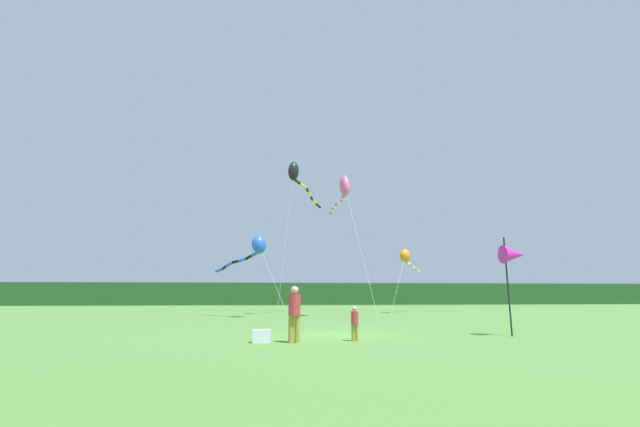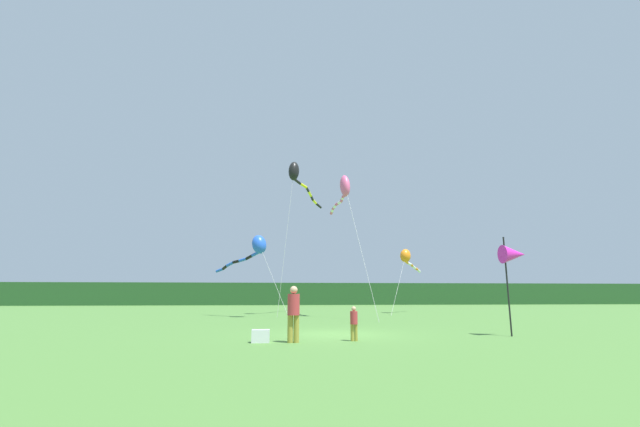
{
  "view_description": "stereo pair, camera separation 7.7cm",
  "coord_description": "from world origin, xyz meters",
  "px_view_note": "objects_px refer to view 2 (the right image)",
  "views": [
    {
      "loc": [
        -2.31,
        -16.24,
        1.51
      ],
      "look_at": [
        0.0,
        6.0,
        5.88
      ],
      "focal_mm": 23.19,
      "sensor_mm": 36.0,
      "label": 1
    },
    {
      "loc": [
        -2.24,
        -16.25,
        1.51
      ],
      "look_at": [
        0.0,
        6.0,
        5.88
      ],
      "focal_mm": 23.19,
      "sensor_mm": 36.0,
      "label": 2
    }
  ],
  "objects_px": {
    "cooler_box": "(261,336)",
    "banner_flag_pole": "(513,255)",
    "kite_black": "(297,176)",
    "person_child": "(354,322)",
    "kite_orange": "(406,257)",
    "person_adult": "(293,311)",
    "kite_blue": "(256,247)",
    "kite_rainbow": "(344,188)"
  },
  "relations": [
    {
      "from": "person_adult",
      "to": "person_child",
      "type": "height_order",
      "value": "person_adult"
    },
    {
      "from": "person_adult",
      "to": "kite_black",
      "type": "bearing_deg",
      "value": 87.4
    },
    {
      "from": "person_adult",
      "to": "kite_orange",
      "type": "relative_size",
      "value": 0.28
    },
    {
      "from": "person_child",
      "to": "banner_flag_pole",
      "type": "bearing_deg",
      "value": 8.49
    },
    {
      "from": "cooler_box",
      "to": "banner_flag_pole",
      "type": "xyz_separation_m",
      "value": [
        9.36,
        1.08,
        2.75
      ]
    },
    {
      "from": "cooler_box",
      "to": "kite_black",
      "type": "bearing_deg",
      "value": 83.99
    },
    {
      "from": "person_adult",
      "to": "person_child",
      "type": "distance_m",
      "value": 2.06
    },
    {
      "from": "kite_orange",
      "to": "banner_flag_pole",
      "type": "bearing_deg",
      "value": -95.2
    },
    {
      "from": "kite_rainbow",
      "to": "banner_flag_pole",
      "type": "bearing_deg",
      "value": -71.22
    },
    {
      "from": "banner_flag_pole",
      "to": "kite_black",
      "type": "bearing_deg",
      "value": 114.9
    },
    {
      "from": "cooler_box",
      "to": "kite_blue",
      "type": "relative_size",
      "value": 0.1
    },
    {
      "from": "cooler_box",
      "to": "kite_rainbow",
      "type": "height_order",
      "value": "kite_rainbow"
    },
    {
      "from": "person_child",
      "to": "cooler_box",
      "type": "xyz_separation_m",
      "value": [
        -3.04,
        -0.13,
        -0.42
      ]
    },
    {
      "from": "cooler_box",
      "to": "kite_black",
      "type": "relative_size",
      "value": 0.05
    },
    {
      "from": "person_child",
      "to": "kite_orange",
      "type": "distance_m",
      "value": 21.36
    },
    {
      "from": "kite_orange",
      "to": "kite_blue",
      "type": "height_order",
      "value": "kite_blue"
    },
    {
      "from": "kite_blue",
      "to": "banner_flag_pole",
      "type": "bearing_deg",
      "value": -52.05
    },
    {
      "from": "banner_flag_pole",
      "to": "kite_orange",
      "type": "distance_m",
      "value": 18.61
    },
    {
      "from": "banner_flag_pole",
      "to": "kite_black",
      "type": "distance_m",
      "value": 19.46
    },
    {
      "from": "cooler_box",
      "to": "kite_rainbow",
      "type": "relative_size",
      "value": 0.06
    },
    {
      "from": "cooler_box",
      "to": "kite_orange",
      "type": "distance_m",
      "value": 22.86
    },
    {
      "from": "person_adult",
      "to": "kite_rainbow",
      "type": "height_order",
      "value": "kite_rainbow"
    },
    {
      "from": "kite_rainbow",
      "to": "kite_black",
      "type": "distance_m",
      "value": 4.97
    },
    {
      "from": "cooler_box",
      "to": "kite_rainbow",
      "type": "xyz_separation_m",
      "value": [
        4.99,
        13.93,
        8.59
      ]
    },
    {
      "from": "kite_black",
      "to": "person_child",
      "type": "bearing_deg",
      "value": -85.96
    },
    {
      "from": "banner_flag_pole",
      "to": "kite_orange",
      "type": "relative_size",
      "value": 0.59
    },
    {
      "from": "person_adult",
      "to": "person_child",
      "type": "xyz_separation_m",
      "value": [
        2.01,
        0.27,
        -0.37
      ]
    },
    {
      "from": "kite_rainbow",
      "to": "kite_black",
      "type": "relative_size",
      "value": 0.85
    },
    {
      "from": "person_child",
      "to": "banner_flag_pole",
      "type": "xyz_separation_m",
      "value": [
        6.33,
        0.94,
        2.33
      ]
    },
    {
      "from": "banner_flag_pole",
      "to": "kite_black",
      "type": "xyz_separation_m",
      "value": [
        -7.54,
        16.24,
        7.62
      ]
    },
    {
      "from": "kite_rainbow",
      "to": "kite_black",
      "type": "xyz_separation_m",
      "value": [
        -3.17,
        3.39,
        1.79
      ]
    },
    {
      "from": "person_adult",
      "to": "kite_orange",
      "type": "height_order",
      "value": "kite_orange"
    },
    {
      "from": "kite_orange",
      "to": "person_adult",
      "type": "bearing_deg",
      "value": -116.96
    },
    {
      "from": "kite_blue",
      "to": "kite_black",
      "type": "xyz_separation_m",
      "value": [
        2.84,
        2.93,
        5.94
      ]
    },
    {
      "from": "person_child",
      "to": "kite_black",
      "type": "xyz_separation_m",
      "value": [
        -1.21,
        17.19,
        9.96
      ]
    },
    {
      "from": "kite_orange",
      "to": "kite_blue",
      "type": "distance_m",
      "value": 13.12
    },
    {
      "from": "person_adult",
      "to": "kite_black",
      "type": "distance_m",
      "value": 19.93
    },
    {
      "from": "person_child",
      "to": "kite_blue",
      "type": "xyz_separation_m",
      "value": [
        -4.05,
        14.26,
        4.02
      ]
    },
    {
      "from": "person_child",
      "to": "kite_blue",
      "type": "distance_m",
      "value": 15.36
    },
    {
      "from": "person_child",
      "to": "kite_black",
      "type": "bearing_deg",
      "value": 94.04
    },
    {
      "from": "person_adult",
      "to": "cooler_box",
      "type": "xyz_separation_m",
      "value": [
        -1.03,
        0.14,
        -0.79
      ]
    },
    {
      "from": "kite_black",
      "to": "kite_orange",
      "type": "bearing_deg",
      "value": 13.59
    }
  ]
}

